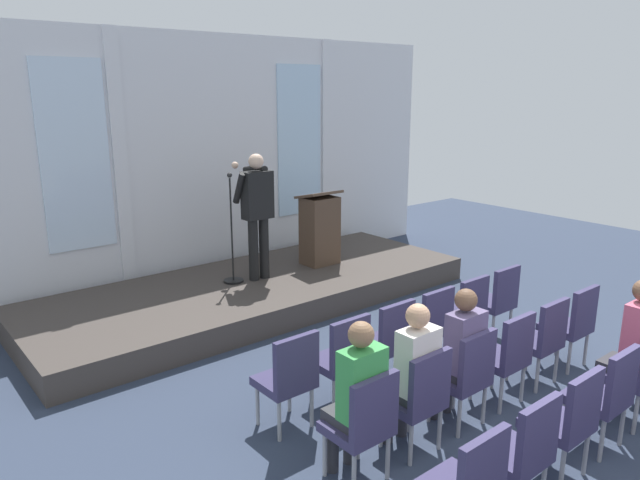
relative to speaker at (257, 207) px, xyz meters
name	(u,v)px	position (x,y,z in m)	size (l,w,h in m)	color
rear_partition	(201,160)	(-0.06, 1.44, 0.53)	(9.45, 0.14, 3.82)	silver
stage_platform	(256,291)	(-0.08, -0.03, -1.21)	(6.36, 2.34, 0.34)	#3F3833
speaker	(257,207)	(0.00, 0.00, 0.00)	(0.50, 0.69, 1.79)	black
mic_stand	(233,259)	(-0.36, 0.10, -0.71)	(0.28, 0.28, 1.56)	black
lectern	(320,229)	(1.16, 0.03, -0.49)	(0.60, 0.48, 1.16)	#4C3828
chair_r0_c0	(289,375)	(-1.64, -2.97, -0.85)	(0.46, 0.44, 0.94)	#99999E
chair_r0_c1	(342,356)	(-1.02, -2.97, -0.85)	(0.46, 0.44, 0.94)	#99999E
chair_r0_c2	(388,338)	(-0.39, -2.97, -0.85)	(0.46, 0.44, 0.94)	#99999E
chair_r0_c3	(429,323)	(0.23, -2.97, -0.85)	(0.46, 0.44, 0.94)	#99999E
chair_r0_c4	(465,310)	(0.86, -2.97, -0.85)	(0.46, 0.44, 0.94)	#99999E
chair_r0_c5	(497,298)	(1.49, -2.97, -0.85)	(0.46, 0.44, 0.94)	#99999E
chair_r1_c0	(364,421)	(-1.64, -3.93, -0.85)	(0.46, 0.44, 0.94)	#99999E
audience_r1_c0	(357,393)	(-1.64, -3.85, -0.64)	(0.36, 0.39, 1.33)	#2D2D33
chair_r1_c1	(419,395)	(-1.02, -3.93, -0.85)	(0.46, 0.44, 0.94)	#99999E
audience_r1_c1	(412,370)	(-1.02, -3.85, -0.65)	(0.36, 0.39, 1.32)	#2D2D33
chair_r1_c2	(466,373)	(-0.39, -3.93, -0.85)	(0.46, 0.44, 0.94)	#99999E
audience_r1_c2	(460,350)	(-0.39, -3.85, -0.66)	(0.36, 0.39, 1.31)	#2D2D33
chair_r1_c3	(506,353)	(0.23, -3.93, -0.85)	(0.46, 0.44, 0.94)	#99999E
chair_r1_c4	(542,336)	(0.86, -3.93, -0.85)	(0.46, 0.44, 0.94)	#99999E
chair_r1_c5	(573,321)	(1.49, -3.93, -0.85)	(0.46, 0.44, 0.94)	#99999E
chair_r2_c1	(522,448)	(-1.02, -4.89, -0.85)	(0.46, 0.44, 0.94)	#99999E
chair_r2_c2	(567,417)	(-0.39, -4.89, -0.85)	(0.46, 0.44, 0.94)	#99999E
chair_r2_c3	(606,392)	(0.23, -4.89, -0.85)	(0.46, 0.44, 0.94)	#99999E
chair_r2_c4	(639,370)	(0.86, -4.89, -0.85)	(0.46, 0.44, 0.94)	#99999E
audience_r2_c4	(633,344)	(0.86, -4.81, -0.62)	(0.36, 0.39, 1.38)	#2D2D33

